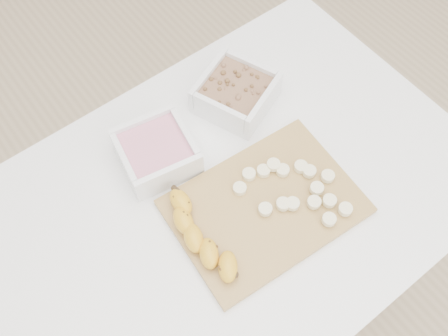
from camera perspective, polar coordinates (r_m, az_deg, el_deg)
ground at (r=1.72m, az=0.63°, el=-14.08°), size 3.50×3.50×0.00m
table at (r=1.10m, az=0.96°, el=-5.07°), size 1.00×0.70×0.75m
bowl_yogurt at (r=1.03m, az=-7.73°, el=1.86°), size 0.17×0.17×0.07m
bowl_granola at (r=1.10m, az=1.36°, el=8.58°), size 0.20×0.20×0.07m
cutting_board at (r=0.99m, az=4.69°, el=-4.40°), size 0.38×0.28×0.01m
banana at (r=0.94m, az=-2.54°, el=-7.90°), size 0.10×0.21×0.04m
banana_slices at (r=1.00m, az=8.10°, el=-2.33°), size 0.18×0.20×0.02m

